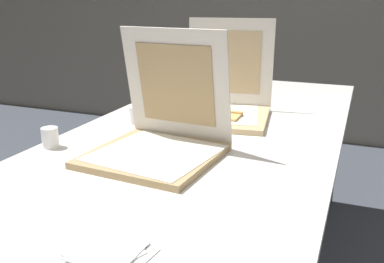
{
  "coord_description": "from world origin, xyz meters",
  "views": [
    {
      "loc": [
        0.54,
        -0.83,
        1.25
      ],
      "look_at": [
        0.02,
        0.47,
        0.81
      ],
      "focal_mm": 40.44,
      "sensor_mm": 36.0,
      "label": 1
    }
  ],
  "objects_px": {
    "pizza_box_middle": "(224,104)",
    "cup_white_near_left": "(50,138)",
    "table": "(204,144)",
    "pizza_box_front": "(159,139)",
    "napkin_pile": "(108,254)",
    "cup_white_mid": "(136,115)"
  },
  "relations": [
    {
      "from": "pizza_box_middle",
      "to": "cup_white_near_left",
      "type": "distance_m",
      "value": 0.74
    },
    {
      "from": "table",
      "to": "pizza_box_middle",
      "type": "bearing_deg",
      "value": 90.91
    },
    {
      "from": "pizza_box_front",
      "to": "cup_white_near_left",
      "type": "height_order",
      "value": "pizza_box_front"
    },
    {
      "from": "table",
      "to": "napkin_pile",
      "type": "bearing_deg",
      "value": -83.04
    },
    {
      "from": "cup_white_near_left",
      "to": "napkin_pile",
      "type": "height_order",
      "value": "cup_white_near_left"
    },
    {
      "from": "table",
      "to": "pizza_box_front",
      "type": "height_order",
      "value": "pizza_box_front"
    },
    {
      "from": "pizza_box_front",
      "to": "cup_white_mid",
      "type": "bearing_deg",
      "value": 134.05
    },
    {
      "from": "table",
      "to": "cup_white_mid",
      "type": "distance_m",
      "value": 0.31
    },
    {
      "from": "cup_white_near_left",
      "to": "napkin_pile",
      "type": "bearing_deg",
      "value": -42.21
    },
    {
      "from": "table",
      "to": "napkin_pile",
      "type": "distance_m",
      "value": 0.84
    },
    {
      "from": "pizza_box_front",
      "to": "cup_white_mid",
      "type": "relative_size",
      "value": 5.93
    },
    {
      "from": "pizza_box_front",
      "to": "napkin_pile",
      "type": "distance_m",
      "value": 0.58
    },
    {
      "from": "pizza_box_middle",
      "to": "pizza_box_front",
      "type": "bearing_deg",
      "value": -103.49
    },
    {
      "from": "table",
      "to": "pizza_box_front",
      "type": "relative_size",
      "value": 5.6
    },
    {
      "from": "pizza_box_middle",
      "to": "napkin_pile",
      "type": "xyz_separation_m",
      "value": [
        0.11,
        -1.09,
        -0.05
      ]
    },
    {
      "from": "cup_white_near_left",
      "to": "pizza_box_front",
      "type": "bearing_deg",
      "value": 10.03
    },
    {
      "from": "cup_white_mid",
      "to": "napkin_pile",
      "type": "xyz_separation_m",
      "value": [
        0.4,
        -0.86,
        -0.03
      ]
    },
    {
      "from": "pizza_box_middle",
      "to": "cup_white_near_left",
      "type": "relative_size",
      "value": 6.66
    },
    {
      "from": "cup_white_mid",
      "to": "napkin_pile",
      "type": "bearing_deg",
      "value": -64.71
    },
    {
      "from": "table",
      "to": "cup_white_mid",
      "type": "relative_size",
      "value": 33.21
    },
    {
      "from": "table",
      "to": "cup_white_near_left",
      "type": "bearing_deg",
      "value": -141.44
    },
    {
      "from": "cup_white_near_left",
      "to": "napkin_pile",
      "type": "relative_size",
      "value": 0.39
    }
  ]
}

